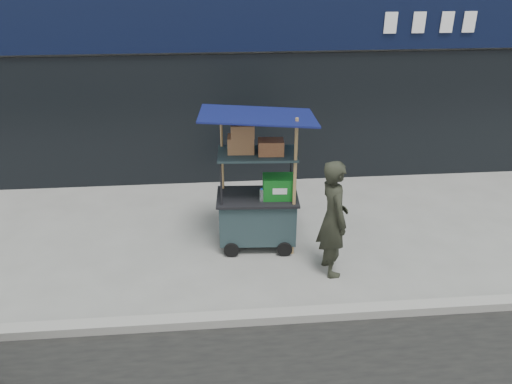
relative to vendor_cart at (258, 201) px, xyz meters
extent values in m
plane|color=slate|center=(0.28, -1.55, -0.74)|extent=(80.00, 80.00, 0.00)
cube|color=gray|center=(0.28, -1.75, -0.68)|extent=(80.00, 0.18, 0.12)
cube|color=black|center=(0.28, 2.31, 2.16)|extent=(15.68, 0.06, 0.90)
cube|color=black|center=(0.28, 2.35, 0.46)|extent=(15.68, 0.04, 2.40)
cube|color=#1C2B30|center=(-0.02, 0.01, -0.28)|extent=(1.13, 0.71, 0.64)
cylinder|color=black|center=(-0.42, -0.31, -0.63)|extent=(0.22, 0.06, 0.22)
cylinder|color=black|center=(0.35, -0.35, -0.63)|extent=(0.22, 0.06, 0.22)
cube|color=black|center=(-0.02, 0.01, 0.06)|extent=(1.21, 0.78, 0.04)
cylinder|color=black|center=(-0.53, -0.24, 0.38)|extent=(0.03, 0.03, 0.69)
cylinder|color=black|center=(0.47, -0.30, 0.38)|extent=(0.03, 0.03, 0.69)
cylinder|color=black|center=(-0.50, 0.31, 0.38)|extent=(0.03, 0.03, 0.69)
cylinder|color=black|center=(0.50, 0.25, 0.38)|extent=(0.03, 0.03, 0.69)
cube|color=#1C2B30|center=(-0.02, 0.01, 0.73)|extent=(1.13, 0.71, 0.03)
cylinder|color=#996F45|center=(0.47, -0.30, 0.29)|extent=(0.05, 0.05, 2.06)
cylinder|color=#996F45|center=(-0.50, 0.31, 0.25)|extent=(0.04, 0.04, 1.96)
cube|color=#0C0E44|center=(-0.02, 0.01, 1.27)|extent=(1.61, 1.19, 0.18)
cube|color=#0E5C1C|center=(0.29, -0.06, 0.24)|extent=(0.48, 0.35, 0.32)
cylinder|color=silver|center=(0.03, -0.18, 0.17)|extent=(0.06, 0.06, 0.18)
cylinder|color=blue|center=(0.03, -0.18, 0.27)|extent=(0.03, 0.03, 0.02)
cube|color=#8A5F3A|center=(-0.24, 0.07, 0.85)|extent=(0.38, 0.30, 0.23)
cube|color=olive|center=(0.16, -0.05, 0.84)|extent=(0.36, 0.28, 0.20)
cube|color=#8A5F3A|center=(-0.21, 0.05, 1.06)|extent=(0.33, 0.26, 0.18)
imported|color=black|center=(0.92, -0.77, 0.08)|extent=(0.47, 0.64, 1.63)
camera|label=1|loc=(-0.61, -6.43, 3.23)|focal=35.00mm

